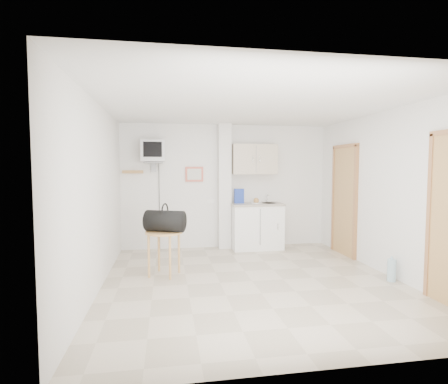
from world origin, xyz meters
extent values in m
plane|color=#C1B19A|center=(0.00, 0.00, 0.00)|extent=(4.50, 4.50, 0.00)
cube|color=white|center=(0.00, 2.25, 1.25)|extent=(4.20, 0.04, 2.50)
cube|color=white|center=(0.00, -2.25, 1.25)|extent=(4.20, 0.04, 2.50)
cube|color=white|center=(-2.10, 0.00, 1.25)|extent=(0.04, 4.50, 2.50)
cube|color=white|center=(2.10, 0.00, 1.25)|extent=(0.04, 4.50, 2.50)
cube|color=white|center=(0.00, 0.00, 2.50)|extent=(4.20, 4.50, 0.04)
cube|color=white|center=(-0.05, 2.14, 1.25)|extent=(0.25, 0.22, 2.50)
cube|color=#CE5D4B|center=(-0.65, 2.23, 1.50)|extent=(0.36, 0.03, 0.30)
cube|color=silver|center=(-0.65, 2.22, 1.50)|extent=(0.28, 0.01, 0.22)
cube|color=tan|center=(-1.85, 2.22, 1.55)|extent=(0.40, 0.05, 0.06)
cube|color=white|center=(-0.32, 2.24, 0.95)|extent=(0.15, 0.02, 0.08)
cylinder|color=tan|center=(-2.00, 2.16, 1.54)|extent=(0.02, 0.08, 0.02)
cylinder|color=tan|center=(-1.90, 2.16, 1.54)|extent=(0.02, 0.08, 0.02)
cylinder|color=tan|center=(-1.80, 2.16, 1.54)|extent=(0.02, 0.08, 0.02)
cylinder|color=tan|center=(-1.70, 2.16, 1.54)|extent=(0.02, 0.08, 0.02)
cube|color=#9B6733|center=(2.08, 1.25, 1.00)|extent=(0.04, 0.75, 2.00)
cube|color=brown|center=(2.07, 1.25, 1.00)|extent=(0.06, 0.87, 2.06)
cube|color=white|center=(0.58, 1.98, 0.44)|extent=(1.00, 0.55, 0.88)
cube|color=#AEA595|center=(0.58, 1.98, 0.90)|extent=(1.03, 0.58, 0.04)
cylinder|color=#B7B7BA|center=(0.83, 1.98, 0.90)|extent=(0.30, 0.30, 0.05)
cylinder|color=#B7B7BA|center=(0.83, 2.12, 1.00)|extent=(0.02, 0.02, 0.16)
cylinder|color=#B7B7BA|center=(0.83, 2.06, 1.07)|extent=(0.02, 0.13, 0.02)
cube|color=beige|center=(0.55, 2.09, 1.80)|extent=(0.90, 0.32, 0.60)
cube|color=#1D379C|center=(0.23, 2.02, 1.06)|extent=(0.19, 0.07, 0.29)
cylinder|color=white|center=(0.56, 1.95, 0.93)|extent=(0.22, 0.22, 0.01)
sphere|color=tan|center=(0.56, 1.95, 0.97)|extent=(0.11, 0.11, 0.11)
cube|color=slate|center=(-1.45, 2.09, 1.73)|extent=(0.36, 0.32, 0.02)
cube|color=slate|center=(-1.45, 2.22, 1.65)|extent=(0.10, 0.06, 0.20)
cube|color=silver|center=(-1.45, 2.02, 1.95)|extent=(0.44, 0.42, 0.40)
cube|color=black|center=(-1.45, 1.80, 1.97)|extent=(0.34, 0.02, 0.28)
cylinder|color=black|center=(-1.35, 2.23, 0.86)|extent=(0.01, 0.01, 1.73)
cylinder|color=tan|center=(-1.25, 0.49, 0.66)|extent=(0.56, 0.56, 0.03)
cylinder|color=tan|center=(-1.03, 0.57, 0.32)|extent=(0.04, 0.04, 0.64)
cylinder|color=tan|center=(-1.33, 0.71, 0.32)|extent=(0.04, 0.04, 0.64)
cylinder|color=tan|center=(-1.47, 0.40, 0.32)|extent=(0.04, 0.04, 0.64)
cylinder|color=tan|center=(-1.16, 0.26, 0.32)|extent=(0.04, 0.04, 0.64)
cylinder|color=black|center=(-1.23, 0.46, 0.83)|extent=(0.66, 0.51, 0.32)
torus|color=black|center=(-1.23, 0.46, 0.98)|extent=(0.11, 0.23, 0.24)
cylinder|color=#98BCCA|center=(1.98, -0.33, 0.16)|extent=(0.12, 0.12, 0.32)
cylinder|color=#98BCCA|center=(1.98, -0.33, 0.34)|extent=(0.04, 0.04, 0.04)
camera|label=1|loc=(-1.20, -4.79, 1.63)|focal=28.00mm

